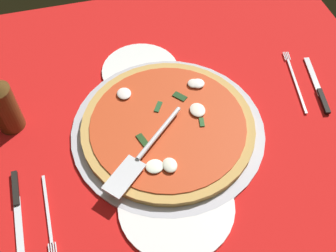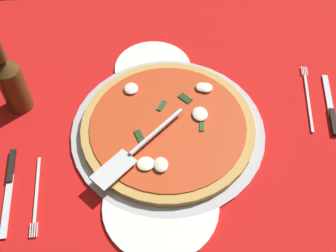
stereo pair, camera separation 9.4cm
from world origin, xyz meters
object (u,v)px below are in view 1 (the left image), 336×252
(dinner_plate_left, at_px, (176,206))
(place_setting_far, at_px, (32,212))
(pizza_server, at_px, (144,151))
(place_setting_near, at_px, (307,86))
(beer_bottle, at_px, (1,102))
(pizza, at_px, (168,126))
(dinner_plate_right, at_px, (140,71))

(dinner_plate_left, distance_m, place_setting_far, 0.29)
(dinner_plate_left, relative_size, place_setting_far, 1.14)
(dinner_plate_left, bearing_deg, pizza_server, 17.47)
(place_setting_near, xyz_separation_m, place_setting_far, (-0.17, 0.70, -0.00))
(place_setting_near, bearing_deg, place_setting_far, 115.01)
(place_setting_near, relative_size, beer_bottle, 1.00)
(pizza, bearing_deg, place_setting_far, 111.92)
(dinner_plate_right, height_order, place_setting_far, place_setting_far)
(dinner_plate_left, height_order, place_setting_far, place_setting_far)
(pizza_server, bearing_deg, dinner_plate_right, -142.60)
(pizza, height_order, pizza_server, pizza_server)
(pizza, relative_size, beer_bottle, 1.73)
(pizza, xyz_separation_m, place_setting_near, (0.04, -0.38, -0.02))
(dinner_plate_right, xyz_separation_m, pizza_server, (-0.28, 0.05, 0.04))
(place_setting_far, bearing_deg, pizza_server, 101.65)
(dinner_plate_right, bearing_deg, place_setting_far, 138.14)
(dinner_plate_right, distance_m, place_setting_near, 0.43)
(pizza, bearing_deg, beer_bottle, 72.74)
(pizza_server, height_order, beer_bottle, beer_bottle)
(place_setting_far, bearing_deg, dinner_plate_right, 136.44)
(dinner_plate_left, xyz_separation_m, place_setting_far, (0.06, 0.29, -0.00))
(dinner_plate_left, bearing_deg, beer_bottle, 46.64)
(dinner_plate_left, relative_size, beer_bottle, 1.04)
(pizza, height_order, place_setting_far, pizza)
(dinner_plate_right, distance_m, place_setting_far, 0.45)
(place_setting_near, height_order, beer_bottle, beer_bottle)
(dinner_plate_left, bearing_deg, place_setting_near, -60.16)
(pizza, distance_m, beer_bottle, 0.37)
(beer_bottle, bearing_deg, pizza_server, -122.58)
(dinner_plate_right, bearing_deg, beer_bottle, 106.19)
(pizza, relative_size, place_setting_far, 1.91)
(dinner_plate_left, distance_m, dinner_plate_right, 0.40)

